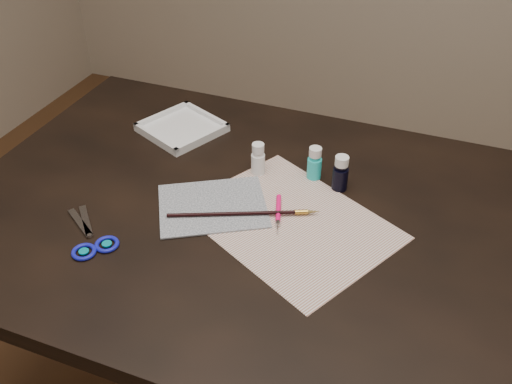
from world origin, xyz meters
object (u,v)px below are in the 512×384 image
(scissors, at_px, (84,232))
(palette_tray, at_px, (182,127))
(canvas, at_px, (213,206))
(paint_bottle_cyan, at_px, (315,163))
(paint_bottle_navy, at_px, (341,173))
(paper, at_px, (290,222))
(paint_bottle_white, at_px, (258,159))

(scissors, distance_m, palette_tray, 0.43)
(canvas, xyz_separation_m, scissors, (-0.21, -0.17, 0.00))
(paint_bottle_cyan, height_order, scissors, paint_bottle_cyan)
(paint_bottle_navy, relative_size, palette_tray, 0.48)
(paint_bottle_navy, distance_m, palette_tray, 0.45)
(paint_bottle_cyan, relative_size, scissors, 0.42)
(paper, height_order, canvas, canvas)
(paint_bottle_cyan, relative_size, palette_tray, 0.45)
(canvas, bearing_deg, scissors, -139.95)
(paint_bottle_white, xyz_separation_m, scissors, (-0.25, -0.33, -0.03))
(paint_bottle_cyan, height_order, paint_bottle_navy, paint_bottle_navy)
(canvas, distance_m, paint_bottle_navy, 0.29)
(paint_bottle_navy, bearing_deg, scissors, -142.73)
(paper, distance_m, paint_bottle_cyan, 0.18)
(canvas, bearing_deg, paint_bottle_navy, 34.66)
(paper, height_order, paint_bottle_navy, paint_bottle_navy)
(paint_bottle_white, height_order, scissors, paint_bottle_white)
(canvas, distance_m, palette_tray, 0.33)
(paint_bottle_cyan, bearing_deg, scissors, -136.56)
(canvas, relative_size, paint_bottle_navy, 2.69)
(paint_bottle_white, relative_size, paint_bottle_navy, 0.93)
(paper, relative_size, canvas, 1.78)
(paint_bottle_navy, bearing_deg, paint_bottle_cyan, 162.71)
(paint_bottle_white, height_order, paint_bottle_cyan, paint_bottle_cyan)
(canvas, bearing_deg, paint_bottle_cyan, 47.08)
(paint_bottle_white, bearing_deg, palette_tray, 157.38)
(paint_bottle_white, height_order, palette_tray, paint_bottle_white)
(paper, relative_size, paint_bottle_white, 5.16)
(paint_bottle_navy, bearing_deg, canvas, -145.34)
(canvas, xyz_separation_m, palette_tray, (-0.21, 0.26, 0.01))
(paint_bottle_white, distance_m, paint_bottle_navy, 0.19)
(paint_bottle_white, xyz_separation_m, palette_tray, (-0.25, 0.10, -0.03))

